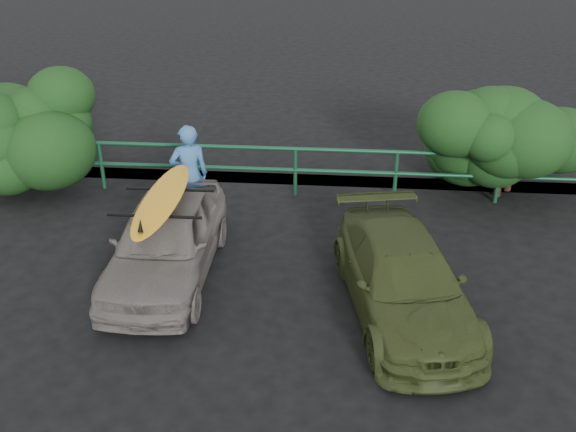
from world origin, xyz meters
name	(u,v)px	position (x,y,z in m)	size (l,w,h in m)	color
ground	(194,346)	(0.00, 0.00, 0.00)	(80.00, 80.00, 0.00)	black
guardrail	(246,170)	(0.00, 5.00, 0.52)	(14.00, 0.08, 1.04)	#14492D
shrub_left	(21,130)	(-4.80, 5.40, 1.09)	(3.20, 2.40, 2.17)	#1A4218
shrub_right	(497,144)	(5.00, 5.50, 1.04)	(3.20, 2.40, 2.08)	#1A4218
sedan	(166,240)	(-0.80, 1.79, 0.63)	(1.50, 3.72, 1.27)	slate
olive_vehicle	(403,279)	(2.86, 1.08, 0.55)	(1.55, 3.82, 1.11)	#38441E
man	(190,175)	(-0.82, 3.63, 0.95)	(0.69, 0.46, 1.90)	#3B73B3
roof_rack	(163,202)	(-0.80, 1.79, 1.29)	(1.42, 0.99, 0.05)	black
surfboard	(162,199)	(-0.80, 1.79, 1.36)	(0.57, 2.74, 0.08)	#FFAB1A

